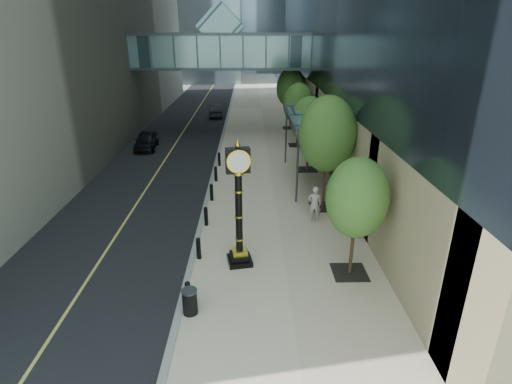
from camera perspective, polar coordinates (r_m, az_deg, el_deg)
ground at (r=14.30m, az=1.22°, el=-18.41°), size 320.00×320.00×0.00m
road at (r=52.10m, az=-8.29°, el=11.67°), size 8.00×180.00×0.02m
sidewalk at (r=51.71m, az=0.73°, el=11.83°), size 8.00×180.00×0.06m
curb at (r=51.75m, az=-3.80°, el=11.80°), size 0.25×180.00×0.07m
skywalk at (r=38.97m, az=-4.95°, el=19.75°), size 17.00×4.20×5.80m
entrance_canopy at (r=25.67m, az=8.06°, el=10.48°), size 3.00×8.00×4.38m
bollard_row at (r=21.82m, az=-6.73°, el=-1.75°), size 0.20×16.20×0.90m
street_trees at (r=28.25m, az=7.50°, el=10.84°), size 3.02×28.63×6.20m
street_clock at (r=16.24m, az=-2.46°, el=-3.17°), size 1.16×1.16×5.30m
trash_bin at (r=14.57m, az=-9.42°, el=-15.29°), size 0.59×0.59×0.90m
pedestrian at (r=20.65m, az=8.36°, el=-1.70°), size 0.75×0.53×1.94m
car_near at (r=34.86m, az=-15.41°, el=7.12°), size 1.95×4.22×1.40m
car_far at (r=46.98m, az=-5.81°, el=11.50°), size 1.81×4.22×1.35m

